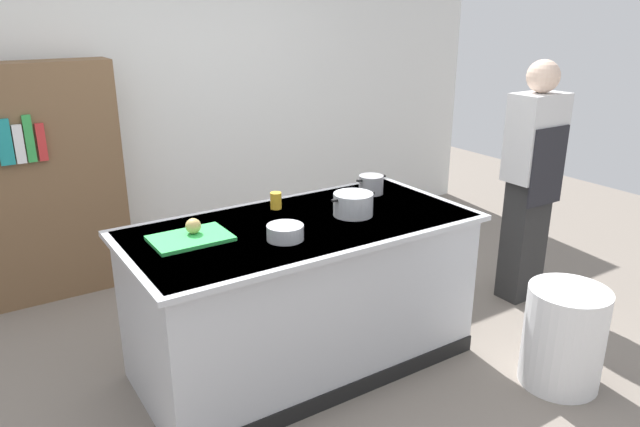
% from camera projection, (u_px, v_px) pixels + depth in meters
% --- Properties ---
extents(ground_plane, '(10.00, 10.00, 0.00)m').
position_uv_depth(ground_plane, '(303.00, 361.00, 3.63)').
color(ground_plane, slate).
extents(back_wall, '(6.40, 0.12, 3.00)m').
position_uv_depth(back_wall, '(166.00, 78.00, 4.80)').
color(back_wall, white).
rests_on(back_wall, ground_plane).
extents(counter_island, '(1.98, 0.98, 0.90)m').
position_uv_depth(counter_island, '(303.00, 293.00, 3.48)').
color(counter_island, '#B7BABF').
rests_on(counter_island, ground_plane).
extents(cutting_board, '(0.40, 0.28, 0.02)m').
position_uv_depth(cutting_board, '(190.00, 238.00, 3.08)').
color(cutting_board, green).
rests_on(cutting_board, counter_island).
extents(onion, '(0.08, 0.08, 0.08)m').
position_uv_depth(onion, '(193.00, 226.00, 3.11)').
color(onion, tan).
rests_on(onion, cutting_board).
extents(stock_pot, '(0.30, 0.23, 0.13)m').
position_uv_depth(stock_pot, '(353.00, 204.00, 3.44)').
color(stock_pot, '#B7BABF').
rests_on(stock_pot, counter_island).
extents(sauce_pan, '(0.22, 0.16, 0.12)m').
position_uv_depth(sauce_pan, '(371.00, 185.00, 3.84)').
color(sauce_pan, '#99999E').
rests_on(sauce_pan, counter_island).
extents(mixing_bowl, '(0.19, 0.19, 0.08)m').
position_uv_depth(mixing_bowl, '(285.00, 232.00, 3.08)').
color(mixing_bowl, '#B7BABF').
rests_on(mixing_bowl, counter_island).
extents(juice_cup, '(0.07, 0.07, 0.10)m').
position_uv_depth(juice_cup, '(275.00, 201.00, 3.55)').
color(juice_cup, yellow).
rests_on(juice_cup, counter_island).
extents(trash_bin, '(0.44, 0.44, 0.59)m').
position_uv_depth(trash_bin, '(564.00, 337.00, 3.34)').
color(trash_bin, white).
rests_on(trash_bin, ground_plane).
extents(person_chef, '(0.38, 0.25, 1.72)m').
position_uv_depth(person_chef, '(531.00, 178.00, 4.16)').
color(person_chef, '#2A2A2A').
rests_on(person_chef, ground_plane).
extents(bookshelf, '(1.10, 0.31, 1.70)m').
position_uv_depth(bookshelf, '(42.00, 184.00, 4.23)').
color(bookshelf, brown).
rests_on(bookshelf, ground_plane).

